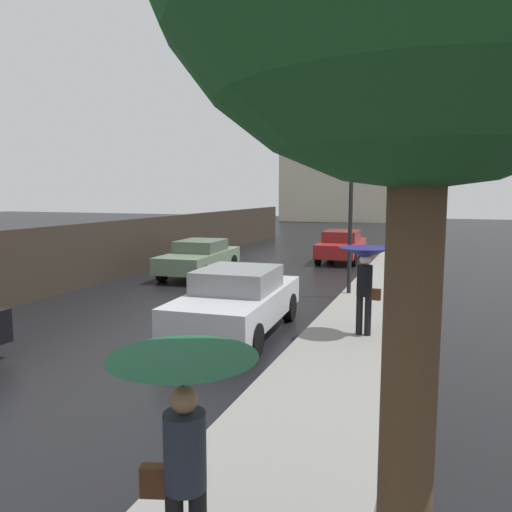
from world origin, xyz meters
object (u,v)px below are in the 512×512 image
object	(u,v)px
car_silver_mid_road	(238,300)
car_red_far_ahead	(342,245)
pedestrian_with_umbrella_near	(365,264)
car_green_near_kerb	(200,257)
pedestrian_with_umbrella_far	(184,400)
traffic_light	(351,192)

from	to	relation	value
car_silver_mid_road	car_red_far_ahead	size ratio (longest dim) A/B	0.99
car_silver_mid_road	car_red_far_ahead	bearing A→B (deg)	87.14
pedestrian_with_umbrella_near	car_red_far_ahead	bearing A→B (deg)	106.98
car_red_far_ahead	car_green_near_kerb	bearing A→B (deg)	-126.65
pedestrian_with_umbrella_near	pedestrian_with_umbrella_far	size ratio (longest dim) A/B	1.03
car_green_near_kerb	traffic_light	bearing A→B (deg)	157.83
car_red_far_ahead	pedestrian_with_umbrella_near	size ratio (longest dim) A/B	2.45
car_green_near_kerb	car_silver_mid_road	world-z (taller)	car_silver_mid_road
car_red_far_ahead	traffic_light	xyz separation A→B (m)	(1.69, -8.01, 2.43)
car_red_far_ahead	pedestrian_with_umbrella_far	size ratio (longest dim) A/B	2.52
car_red_far_ahead	traffic_light	size ratio (longest dim) A/B	1.05
car_green_near_kerb	pedestrian_with_umbrella_near	world-z (taller)	pedestrian_with_umbrella_near
car_green_near_kerb	car_silver_mid_road	size ratio (longest dim) A/B	1.00
car_green_near_kerb	car_red_far_ahead	bearing A→B (deg)	-128.78
car_silver_mid_road	pedestrian_with_umbrella_far	size ratio (longest dim) A/B	2.50
pedestrian_with_umbrella_near	pedestrian_with_umbrella_far	bearing A→B (deg)	-88.02
car_red_far_ahead	traffic_light	distance (m)	8.54
pedestrian_with_umbrella_near	traffic_light	size ratio (longest dim) A/B	0.43
car_red_far_ahead	pedestrian_with_umbrella_far	world-z (taller)	pedestrian_with_umbrella_far
car_red_far_ahead	pedestrian_with_umbrella_far	distance (m)	19.82
car_red_far_ahead	pedestrian_with_umbrella_far	bearing A→B (deg)	-84.04
car_green_near_kerb	car_red_far_ahead	size ratio (longest dim) A/B	0.99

